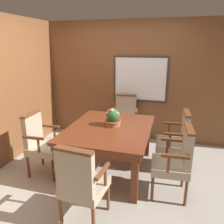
{
  "coord_description": "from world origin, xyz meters",
  "views": [
    {
      "loc": [
        0.98,
        -2.82,
        1.96
      ],
      "look_at": [
        0.1,
        0.36,
        0.95
      ],
      "focal_mm": 35.0,
      "sensor_mm": 36.0,
      "label": 1
    }
  ],
  "objects_px": {
    "chair_head_near": "(81,182)",
    "chair_head_far": "(125,117)",
    "dining_table": "(109,133)",
    "chair_left_near": "(41,141)",
    "potted_plant": "(113,118)",
    "chair_right_near": "(176,159)",
    "chair_right_far": "(176,138)"
  },
  "relations": [
    {
      "from": "chair_head_far",
      "to": "dining_table",
      "type": "bearing_deg",
      "value": -93.94
    },
    {
      "from": "chair_right_near",
      "to": "chair_head_near",
      "type": "relative_size",
      "value": 1.0
    },
    {
      "from": "chair_right_far",
      "to": "chair_head_far",
      "type": "bearing_deg",
      "value": -132.53
    },
    {
      "from": "chair_right_far",
      "to": "potted_plant",
      "type": "xyz_separation_m",
      "value": [
        -0.98,
        -0.24,
        0.34
      ]
    },
    {
      "from": "chair_right_far",
      "to": "chair_head_near",
      "type": "bearing_deg",
      "value": -37.16
    },
    {
      "from": "chair_head_near",
      "to": "chair_left_near",
      "type": "bearing_deg",
      "value": -32.89
    },
    {
      "from": "chair_head_near",
      "to": "chair_left_near",
      "type": "relative_size",
      "value": 1.0
    },
    {
      "from": "chair_left_near",
      "to": "chair_head_near",
      "type": "bearing_deg",
      "value": -130.28
    },
    {
      "from": "chair_head_near",
      "to": "potted_plant",
      "type": "distance_m",
      "value": 1.28
    },
    {
      "from": "dining_table",
      "to": "chair_right_near",
      "type": "relative_size",
      "value": 1.55
    },
    {
      "from": "dining_table",
      "to": "chair_left_near",
      "type": "relative_size",
      "value": 1.55
    },
    {
      "from": "chair_right_near",
      "to": "chair_head_near",
      "type": "xyz_separation_m",
      "value": [
        -1.0,
        -0.79,
        0.0
      ]
    },
    {
      "from": "chair_right_near",
      "to": "chair_head_near",
      "type": "distance_m",
      "value": 1.27
    },
    {
      "from": "chair_right_far",
      "to": "chair_left_near",
      "type": "xyz_separation_m",
      "value": [
        -2.03,
        -0.67,
        0.0
      ]
    },
    {
      "from": "chair_head_near",
      "to": "potted_plant",
      "type": "height_order",
      "value": "potted_plant"
    },
    {
      "from": "chair_right_near",
      "to": "chair_head_far",
      "type": "distance_m",
      "value": 1.84
    },
    {
      "from": "chair_head_near",
      "to": "chair_head_far",
      "type": "height_order",
      "value": "same"
    },
    {
      "from": "chair_right_near",
      "to": "chair_head_far",
      "type": "relative_size",
      "value": 1.0
    },
    {
      "from": "chair_left_near",
      "to": "potted_plant",
      "type": "bearing_deg",
      "value": -69.94
    },
    {
      "from": "chair_head_far",
      "to": "potted_plant",
      "type": "distance_m",
      "value": 1.14
    },
    {
      "from": "potted_plant",
      "to": "chair_right_near",
      "type": "bearing_deg",
      "value": -24.32
    },
    {
      "from": "dining_table",
      "to": "chair_head_near",
      "type": "xyz_separation_m",
      "value": [
        0.01,
        -1.15,
        -0.12
      ]
    },
    {
      "from": "chair_head_far",
      "to": "chair_head_near",
      "type": "bearing_deg",
      "value": -93.77
    },
    {
      "from": "potted_plant",
      "to": "chair_head_far",
      "type": "bearing_deg",
      "value": 92.0
    },
    {
      "from": "chair_right_far",
      "to": "chair_left_near",
      "type": "relative_size",
      "value": 1.0
    },
    {
      "from": "dining_table",
      "to": "chair_head_near",
      "type": "distance_m",
      "value": 1.15
    },
    {
      "from": "dining_table",
      "to": "chair_head_far",
      "type": "relative_size",
      "value": 1.55
    },
    {
      "from": "chair_left_near",
      "to": "potted_plant",
      "type": "distance_m",
      "value": 1.17
    },
    {
      "from": "dining_table",
      "to": "chair_head_near",
      "type": "relative_size",
      "value": 1.55
    },
    {
      "from": "dining_table",
      "to": "chair_head_far",
      "type": "height_order",
      "value": "chair_head_far"
    },
    {
      "from": "chair_right_near",
      "to": "chair_right_far",
      "type": "height_order",
      "value": "same"
    },
    {
      "from": "chair_head_near",
      "to": "chair_right_far",
      "type": "bearing_deg",
      "value": -118.93
    }
  ]
}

